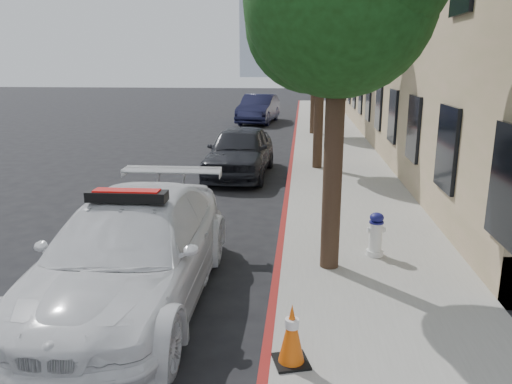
{
  "coord_description": "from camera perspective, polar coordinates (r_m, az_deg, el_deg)",
  "views": [
    {
      "loc": [
        2.42,
        -9.68,
        3.38
      ],
      "look_at": [
        1.56,
        -0.57,
        1.0
      ],
      "focal_mm": 35.0,
      "sensor_mm": 36.0,
      "label": 1
    }
  ],
  "objects": [
    {
      "name": "building",
      "position": [
        25.65,
        21.69,
        17.21
      ],
      "size": [
        8.0,
        36.0,
        10.0
      ],
      "primitive_type": "cube",
      "color": "tan",
      "rests_on": "ground"
    },
    {
      "name": "tree_far",
      "position": [
        23.69,
        6.88,
        16.9
      ],
      "size": [
        3.1,
        3.0,
        5.81
      ],
      "color": "black",
      "rests_on": "sidewalk"
    },
    {
      "name": "ground",
      "position": [
        10.53,
        -8.23,
        -4.3
      ],
      "size": [
        120.0,
        120.0,
        0.0
      ],
      "primitive_type": "plane",
      "color": "black",
      "rests_on": "ground"
    },
    {
      "name": "police_car",
      "position": [
        7.29,
        -14.1,
        -6.79
      ],
      "size": [
        2.24,
        5.37,
        1.7
      ],
      "rotation": [
        0.0,
        0.0,
        0.01
      ],
      "color": "white",
      "rests_on": "ground"
    },
    {
      "name": "sidewalk",
      "position": [
        19.99,
        8.7,
        4.88
      ],
      "size": [
        3.2,
        50.0,
        0.15
      ],
      "primitive_type": "cube",
      "color": "gray",
      "rests_on": "ground"
    },
    {
      "name": "fire_hydrant",
      "position": [
        8.81,
        13.53,
        -4.76
      ],
      "size": [
        0.32,
        0.29,
        0.76
      ],
      "rotation": [
        0.0,
        0.0,
        0.17
      ],
      "color": "white",
      "rests_on": "sidewalk"
    },
    {
      "name": "parked_car_far",
      "position": [
        29.09,
        0.3,
        9.49
      ],
      "size": [
        2.22,
        5.06,
        1.62
      ],
      "primitive_type": "imported",
      "rotation": [
        0.0,
        0.0,
        -0.11
      ],
      "color": "black",
      "rests_on": "ground"
    },
    {
      "name": "traffic_cone",
      "position": [
        5.68,
        4.1,
        -15.91
      ],
      "size": [
        0.46,
        0.46,
        0.71
      ],
      "rotation": [
        0.0,
        0.0,
        0.28
      ],
      "color": "black",
      "rests_on": "sidewalk"
    },
    {
      "name": "curb_strip",
      "position": [
        19.96,
        4.26,
        5.0
      ],
      "size": [
        0.12,
        50.0,
        0.15
      ],
      "primitive_type": "cube",
      "color": "maroon",
      "rests_on": "ground"
    },
    {
      "name": "parked_car_mid",
      "position": [
        15.31,
        -1.84,
        4.7
      ],
      "size": [
        1.96,
        4.52,
        1.52
      ],
      "primitive_type": "imported",
      "rotation": [
        0.0,
        0.0,
        -0.04
      ],
      "color": "black",
      "rests_on": "ground"
    },
    {
      "name": "tree_mid",
      "position": [
        15.7,
        7.56,
        17.3
      ],
      "size": [
        2.77,
        2.64,
        5.43
      ],
      "color": "black",
      "rests_on": "sidewalk"
    }
  ]
}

